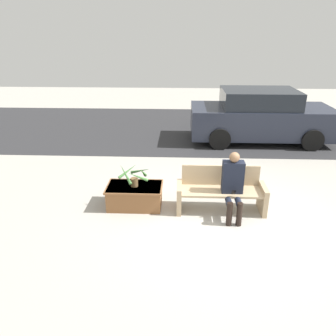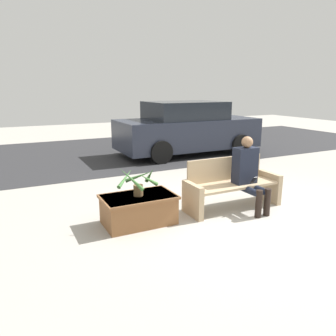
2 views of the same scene
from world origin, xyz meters
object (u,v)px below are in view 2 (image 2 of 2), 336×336
object	(u,v)px
bench	(231,185)
person_seated	(248,171)
potted_plant	(139,181)
parked_car	(187,129)
planter_box	(139,208)

from	to	relation	value
bench	person_seated	distance (m)	0.37
person_seated	potted_plant	world-z (taller)	person_seated
bench	parked_car	xyz separation A→B (m)	(1.65, 4.40, 0.39)
planter_box	parked_car	xyz separation A→B (m)	(3.31, 4.35, 0.54)
parked_car	bench	bearing A→B (deg)	-110.51
person_seated	parked_car	size ratio (longest dim) A/B	0.29
planter_box	potted_plant	xyz separation A→B (m)	(0.01, 0.00, 0.42)
bench	person_seated	world-z (taller)	person_seated
bench	planter_box	xyz separation A→B (m)	(-1.66, 0.05, -0.15)
person_seated	potted_plant	xyz separation A→B (m)	(-1.84, 0.25, 0.00)
planter_box	bench	bearing A→B (deg)	-1.67
planter_box	parked_car	world-z (taller)	parked_car
parked_car	potted_plant	bearing A→B (deg)	-127.19
bench	planter_box	bearing A→B (deg)	178.33
bench	parked_car	size ratio (longest dim) A/B	0.39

